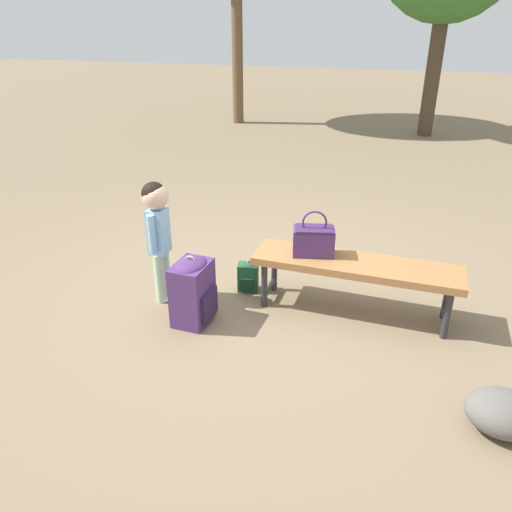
% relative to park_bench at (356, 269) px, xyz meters
% --- Properties ---
extents(ground_plane, '(40.00, 40.00, 0.00)m').
position_rel_park_bench_xyz_m(ground_plane, '(0.81, -0.00, -0.39)').
color(ground_plane, '#7F6B51').
rests_on(ground_plane, ground).
extents(park_bench, '(1.61, 0.44, 0.45)m').
position_rel_park_bench_xyz_m(park_bench, '(0.00, 0.00, 0.00)').
color(park_bench, '#9E6B3D').
rests_on(park_bench, ground).
extents(handbag, '(0.35, 0.25, 0.37)m').
position_rel_park_bench_xyz_m(handbag, '(0.35, -0.04, 0.18)').
color(handbag, '#4C2D66').
rests_on(handbag, park_bench).
extents(child_standing, '(0.21, 0.28, 1.02)m').
position_rel_park_bench_xyz_m(child_standing, '(1.54, 0.26, 0.29)').
color(child_standing, '#B2D8B2').
rests_on(child_standing, ground).
extents(backpack_large, '(0.31, 0.35, 0.56)m').
position_rel_park_bench_xyz_m(backpack_large, '(1.17, 0.49, -0.11)').
color(backpack_large, '#4C2D66').
rests_on(backpack_large, ground).
extents(backpack_small, '(0.19, 0.17, 0.29)m').
position_rel_park_bench_xyz_m(backpack_small, '(0.91, -0.08, -0.25)').
color(backpack_small, '#1E4C2D').
rests_on(backpack_small, ground).
extents(trail_rock, '(0.43, 0.35, 0.25)m').
position_rel_park_bench_xyz_m(trail_rock, '(-0.99, 1.02, -0.27)').
color(trail_rock, '#605B56').
rests_on(trail_rock, ground).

